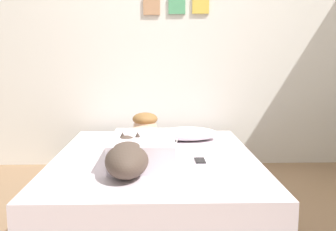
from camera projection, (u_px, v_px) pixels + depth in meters
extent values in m
plane|color=#8C6B4C|center=(186.00, 228.00, 2.51)|extent=(12.27, 12.27, 0.00)
cube|color=silver|center=(176.00, 38.00, 3.87)|extent=(4.14, 0.10, 2.50)
cube|color=tan|center=(152.00, 6.00, 3.76)|extent=(0.16, 0.02, 0.16)
cube|color=#4C9966|center=(177.00, 5.00, 3.77)|extent=(0.16, 0.02, 0.16)
cube|color=gold|center=(201.00, 5.00, 3.77)|extent=(0.16, 0.02, 0.16)
cube|color=#4C4742|center=(155.00, 192.00, 2.92)|extent=(1.48, 1.95, 0.18)
cube|color=silver|center=(155.00, 168.00, 2.89)|extent=(1.43, 1.89, 0.18)
ellipsoid|color=silver|center=(188.00, 134.00, 3.41)|extent=(0.52, 0.32, 0.11)
cube|color=silver|center=(143.00, 150.00, 2.68)|extent=(0.42, 0.64, 0.18)
ellipsoid|color=#D8AD8E|center=(145.00, 136.00, 3.01)|extent=(0.32, 0.20, 0.16)
sphere|color=#D8AD8E|center=(145.00, 128.00, 3.16)|extent=(0.19, 0.19, 0.19)
ellipsoid|color=olive|center=(145.00, 119.00, 3.15)|extent=(0.20, 0.20, 0.10)
cylinder|color=#D8AD8E|center=(133.00, 137.00, 3.15)|extent=(0.23, 0.07, 0.14)
cylinder|color=#D8AD8E|center=(158.00, 137.00, 3.16)|extent=(0.23, 0.07, 0.14)
ellipsoid|color=#4C3D33|center=(127.00, 160.00, 2.38)|extent=(0.26, 0.48, 0.20)
sphere|color=#4C3D33|center=(127.00, 147.00, 2.63)|extent=(0.15, 0.15, 0.15)
cone|color=#3D3028|center=(123.00, 136.00, 2.64)|extent=(0.05, 0.05, 0.05)
cone|color=#3D3028|center=(138.00, 136.00, 2.64)|extent=(0.05, 0.05, 0.05)
cylinder|color=white|center=(168.00, 141.00, 3.21)|extent=(0.09, 0.09, 0.07)
torus|color=white|center=(175.00, 141.00, 3.21)|extent=(0.05, 0.01, 0.05)
cube|color=black|center=(200.00, 160.00, 2.73)|extent=(0.07, 0.14, 0.01)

